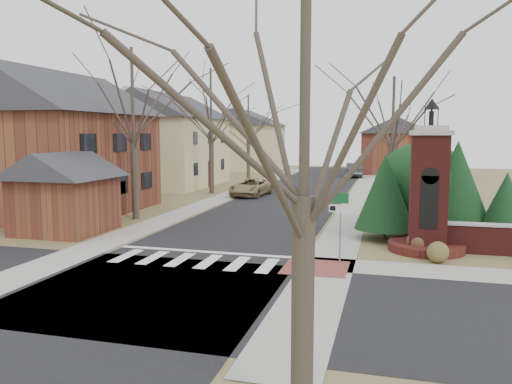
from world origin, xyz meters
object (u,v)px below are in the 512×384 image
(sign_post, at_px, (340,214))
(brick_gate_monument, at_px, (428,201))
(traffic_signal_pole, at_px, (301,201))
(distant_car, at_px, (354,170))
(pickup_truck, at_px, (251,187))

(sign_post, relative_size, brick_gate_monument, 0.42)
(brick_gate_monument, bearing_deg, traffic_signal_pole, -136.76)
(sign_post, distance_m, distant_car, 39.45)
(traffic_signal_pole, relative_size, distant_car, 0.91)
(traffic_signal_pole, distance_m, pickup_truck, 22.22)
(traffic_signal_pole, bearing_deg, brick_gate_monument, 43.24)
(brick_gate_monument, height_order, pickup_truck, brick_gate_monument)
(traffic_signal_pole, height_order, distant_car, traffic_signal_pole)
(sign_post, xyz_separation_m, brick_gate_monument, (3.41, 3.01, 0.22))
(brick_gate_monument, bearing_deg, sign_post, -138.58)
(sign_post, xyz_separation_m, distant_car, (-2.19, 39.37, -1.14))
(pickup_truck, bearing_deg, brick_gate_monument, -48.21)
(brick_gate_monument, relative_size, distant_car, 1.32)
(brick_gate_monument, xyz_separation_m, pickup_truck, (-12.40, 16.34, -1.46))
(brick_gate_monument, bearing_deg, pickup_truck, 127.20)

